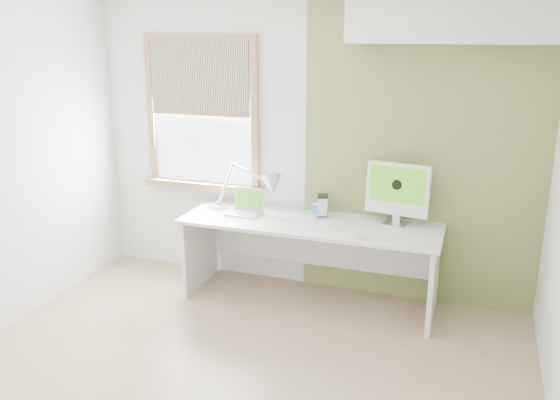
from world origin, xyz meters
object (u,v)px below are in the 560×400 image
at_px(laptop, 247,207).
at_px(desk, 311,241).
at_px(desk_lamp, 262,187).
at_px(external_drive, 323,205).
at_px(imac, 398,190).

bearing_deg(laptop, desk, 0.86).
relative_size(desk, desk_lamp, 2.90).
relative_size(desk, laptop, 6.93).
bearing_deg(external_drive, desk_lamp, -174.59).
distance_m(desk, external_drive, 0.33).
distance_m(desk, laptop, 0.64).
height_order(desk, imac, imac).
height_order(desk, desk_lamp, desk_lamp).
relative_size(desk_lamp, external_drive, 4.19).
bearing_deg(desk_lamp, imac, 1.27).
bearing_deg(desk, external_drive, 69.90).
bearing_deg(laptop, desk_lamp, 47.04).
distance_m(external_drive, imac, 0.67).
relative_size(desk, external_drive, 12.16).
distance_m(laptop, external_drive, 0.67).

